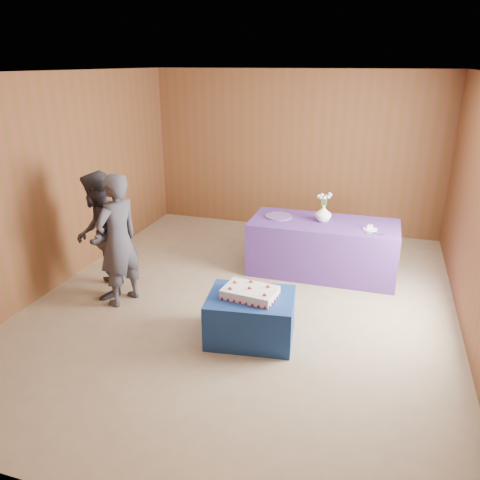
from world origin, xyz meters
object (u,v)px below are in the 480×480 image
at_px(sheet_cake, 250,292).
at_px(guest_left, 118,241).
at_px(vase, 323,213).
at_px(cake_table, 251,317).
at_px(guest_right, 100,236).
at_px(serving_table, 322,247).

height_order(sheet_cake, guest_left, guest_left).
xyz_separation_m(vase, guest_left, (-2.20, -1.64, -0.05)).
relative_size(cake_table, vase, 3.94).
height_order(cake_table, guest_right, guest_right).
bearing_deg(vase, serving_table, -51.56).
bearing_deg(guest_left, vase, 144.44).
bearing_deg(serving_table, sheet_cake, -104.72).
xyz_separation_m(sheet_cake, guest_right, (-2.06, 0.44, 0.24)).
relative_size(sheet_cake, guest_left, 0.37).
distance_m(guest_left, guest_right, 0.35).
relative_size(sheet_cake, guest_right, 0.38).
bearing_deg(serving_table, vase, 128.03).
distance_m(cake_table, sheet_cake, 0.30).
bearing_deg(guest_right, cake_table, 53.19).
bearing_deg(vase, guest_right, -149.07).
height_order(cake_table, sheet_cake, sheet_cake).
distance_m(serving_table, guest_left, 2.78).
distance_m(cake_table, guest_right, 2.18).
distance_m(sheet_cake, guest_right, 2.12).
bearing_deg(guest_right, sheet_cake, 52.89).
bearing_deg(sheet_cake, serving_table, 82.29).
bearing_deg(guest_right, serving_table, 95.27).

